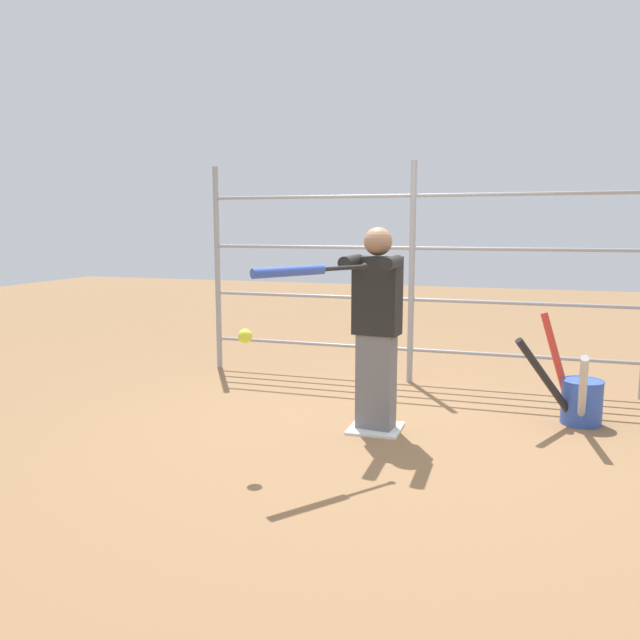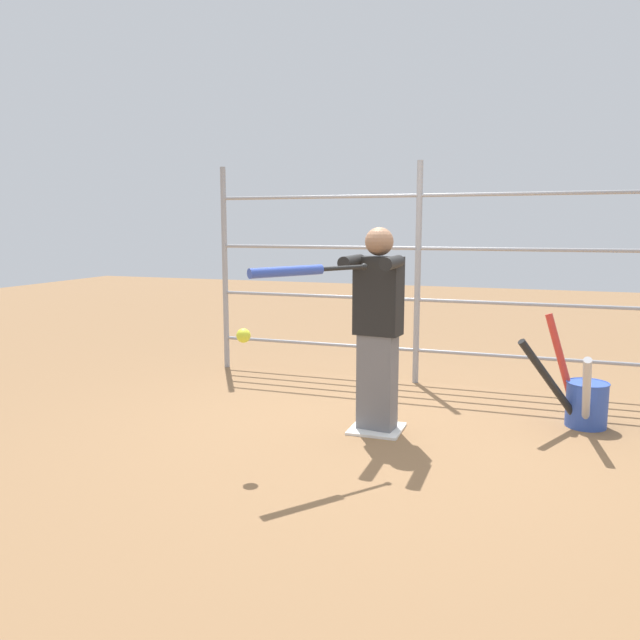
{
  "view_description": "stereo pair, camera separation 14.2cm",
  "coord_description": "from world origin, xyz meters",
  "px_view_note": "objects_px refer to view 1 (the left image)",
  "views": [
    {
      "loc": [
        -1.02,
        4.65,
        1.59
      ],
      "look_at": [
        0.34,
        0.37,
        0.91
      ],
      "focal_mm": 35.0,
      "sensor_mm": 36.0,
      "label": 1
    },
    {
      "loc": [
        -1.15,
        4.61,
        1.59
      ],
      "look_at": [
        0.34,
        0.37,
        0.91
      ],
      "focal_mm": 35.0,
      "sensor_mm": 36.0,
      "label": 2
    }
  ],
  "objects_px": {
    "softball_in_flight": "(245,336)",
    "bat_bucket": "(578,397)",
    "batter": "(376,323)",
    "baseball_bat_swinging": "(299,271)"
  },
  "relations": [
    {
      "from": "softball_in_flight",
      "to": "bat_bucket",
      "type": "relative_size",
      "value": 0.11
    },
    {
      "from": "softball_in_flight",
      "to": "bat_bucket",
      "type": "xyz_separation_m",
      "value": [
        -2.21,
        -1.55,
        -0.64
      ]
    },
    {
      "from": "batter",
      "to": "bat_bucket",
      "type": "distance_m",
      "value": 1.77
    },
    {
      "from": "batter",
      "to": "baseball_bat_swinging",
      "type": "bearing_deg",
      "value": 68.31
    },
    {
      "from": "batter",
      "to": "softball_in_flight",
      "type": "relative_size",
      "value": 16.51
    },
    {
      "from": "softball_in_flight",
      "to": "bat_bucket",
      "type": "bearing_deg",
      "value": -144.89
    },
    {
      "from": "bat_bucket",
      "to": "softball_in_flight",
      "type": "bearing_deg",
      "value": 35.11
    },
    {
      "from": "bat_bucket",
      "to": "baseball_bat_swinging",
      "type": "bearing_deg",
      "value": 38.36
    },
    {
      "from": "baseball_bat_swinging",
      "to": "bat_bucket",
      "type": "height_order",
      "value": "baseball_bat_swinging"
    },
    {
      "from": "batter",
      "to": "softball_in_flight",
      "type": "height_order",
      "value": "batter"
    }
  ]
}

